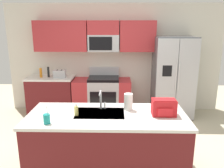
# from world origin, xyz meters

# --- Properties ---
(ground_plane) EXTENTS (9.00, 9.00, 0.00)m
(ground_plane) POSITION_xyz_m (0.00, 0.00, 0.00)
(ground_plane) COLOR beige
(ground_plane) RESTS_ON ground
(kitchen_wall_unit) EXTENTS (5.20, 0.43, 2.60)m
(kitchen_wall_unit) POSITION_xyz_m (-0.14, 2.08, 1.47)
(kitchen_wall_unit) COLOR silver
(kitchen_wall_unit) RESTS_ON ground
(back_counter) EXTENTS (1.09, 0.63, 0.90)m
(back_counter) POSITION_xyz_m (-1.52, 1.80, 0.45)
(back_counter) COLOR maroon
(back_counter) RESTS_ON ground
(range_oven) EXTENTS (1.36, 0.61, 1.10)m
(range_oven) POSITION_xyz_m (-0.28, 1.80, 0.44)
(range_oven) COLOR #B7BABF
(range_oven) RESTS_ON ground
(refrigerator) EXTENTS (0.90, 0.76, 1.85)m
(refrigerator) POSITION_xyz_m (1.37, 1.73, 0.93)
(refrigerator) COLOR #4C4F54
(refrigerator) RESTS_ON ground
(island_counter) EXTENTS (2.20, 0.95, 0.90)m
(island_counter) POSITION_xyz_m (-0.07, -0.49, 0.45)
(island_counter) COLOR maroon
(island_counter) RESTS_ON ground
(toaster) EXTENTS (0.28, 0.16, 0.18)m
(toaster) POSITION_xyz_m (-1.27, 1.75, 0.99)
(toaster) COLOR #B7BABF
(toaster) RESTS_ON back_counter
(pepper_mill) EXTENTS (0.05, 0.05, 0.24)m
(pepper_mill) POSITION_xyz_m (-1.55, 1.80, 1.02)
(pepper_mill) COLOR black
(pepper_mill) RESTS_ON back_counter
(bottle_orange) EXTENTS (0.06, 0.06, 0.22)m
(bottle_orange) POSITION_xyz_m (-1.72, 1.77, 1.01)
(bottle_orange) COLOR orange
(bottle_orange) RESTS_ON back_counter
(sink_faucet) EXTENTS (0.09, 0.21, 0.28)m
(sink_faucet) POSITION_xyz_m (-0.16, -0.30, 1.07)
(sink_faucet) COLOR #B7BABF
(sink_faucet) RESTS_ON island_counter
(drink_cup_teal) EXTENTS (0.08, 0.08, 0.24)m
(drink_cup_teal) POSITION_xyz_m (-0.80, -0.81, 0.96)
(drink_cup_teal) COLOR teal
(drink_cup_teal) RESTS_ON island_counter
(soap_dispenser) EXTENTS (0.06, 0.06, 0.17)m
(soap_dispenser) POSITION_xyz_m (-0.48, -0.53, 0.97)
(soap_dispenser) COLOR #D8CC66
(soap_dispenser) RESTS_ON island_counter
(paper_towel_roll) EXTENTS (0.12, 0.12, 0.24)m
(paper_towel_roll) POSITION_xyz_m (0.24, -0.30, 1.02)
(paper_towel_roll) COLOR white
(paper_towel_roll) RESTS_ON island_counter
(backpack) EXTENTS (0.32, 0.22, 0.23)m
(backpack) POSITION_xyz_m (0.71, -0.50, 1.02)
(backpack) COLOR red
(backpack) RESTS_ON island_counter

